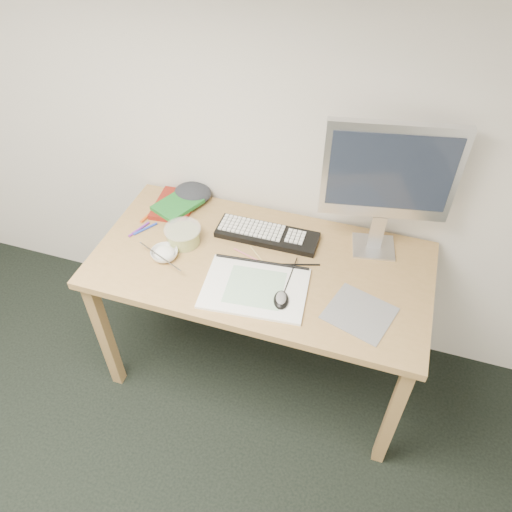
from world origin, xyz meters
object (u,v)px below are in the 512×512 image
Objects in this scene: keyboard at (267,235)px; rice_bowl at (165,254)px; desk at (261,276)px; sketchpad at (255,288)px; monitor at (389,176)px.

rice_bowl is at bearing -146.38° from keyboard.
desk is 0.18m from keyboard.
sketchpad is 3.56× the size of rice_bowl.
keyboard is (-0.04, 0.31, 0.01)m from sketchpad.
keyboard is 0.45m from rice_bowl.
monitor is at bearing 21.73° from rice_bowl.
sketchpad reaches higher than desk.
monitor reaches higher than keyboard.
sketchpad is 0.91× the size of keyboard.
sketchpad is at bearing -147.46° from monitor.
rice_bowl is at bearing -166.39° from desk.
keyboard is at bearing 92.39° from sketchpad.
desk is at bearing -162.34° from monitor.
monitor reaches higher than sketchpad.
sketchpad is 0.31m from keyboard.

